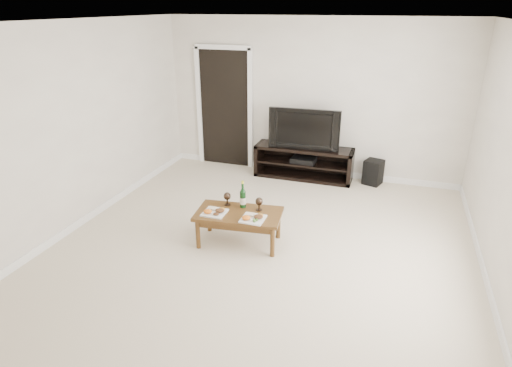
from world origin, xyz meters
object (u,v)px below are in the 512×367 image
object	(u,v)px
subwoofer	(373,172)
coffee_table	(239,228)
media_console	(304,162)

from	to	relation	value
subwoofer	coffee_table	xyz separation A→B (m)	(-1.43, -2.49, 0.01)
media_console	coffee_table	xyz separation A→B (m)	(-0.28, -2.39, -0.07)
subwoofer	coffee_table	bearing A→B (deg)	-101.93
media_console	subwoofer	distance (m)	1.16
media_console	coffee_table	world-z (taller)	media_console
media_console	subwoofer	size ratio (longest dim) A/B	4.02
media_console	coffee_table	size ratio (longest dim) A/B	1.58
media_console	subwoofer	world-z (taller)	media_console
subwoofer	coffee_table	distance (m)	2.87
media_console	coffee_table	bearing A→B (deg)	-96.66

